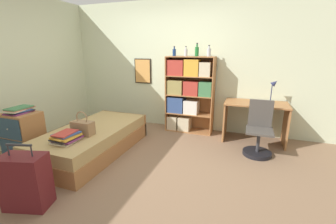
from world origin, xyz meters
The scene contains 17 objects.
ground_plane centered at (0.00, 0.00, 0.00)m, with size 14.00×14.00×0.00m, color #84664C.
wall_back centered at (0.00, 1.75, 1.30)m, with size 10.00×0.09×2.60m.
wall_left centered at (-2.22, 0.00, 1.30)m, with size 0.06×10.00×2.60m.
bed centered at (-0.71, 0.02, 0.21)m, with size 0.99×1.95×0.42m.
handbag centered at (-0.64, -0.28, 0.53)m, with size 0.32×0.16×0.36m.
book_stack_on_bed centered at (-0.67, -0.58, 0.49)m, with size 0.31×0.38×0.13m.
suitcase centered at (-0.51, -1.34, 0.30)m, with size 0.50×0.37×0.72m.
dresser centered at (-1.63, -0.48, 0.35)m, with size 0.52×0.43×0.71m.
magazine_pile_on_dresser centered at (-1.63, -0.48, 0.75)m, with size 0.31×0.41×0.09m.
bookcase centered at (0.44, 1.52, 0.81)m, with size 0.94×0.35×1.51m.
bottle_green centered at (0.16, 1.53, 1.58)m, with size 0.07×0.07×0.19m.
bottle_brown centered at (0.41, 1.48, 1.58)m, with size 0.06×0.06×0.19m.
bottle_clear centered at (0.61, 1.52, 1.60)m, with size 0.07×0.07×0.24m.
bottle_blue centered at (0.84, 1.50, 1.59)m, with size 0.07×0.07×0.20m.
desk centered at (1.75, 1.40, 0.50)m, with size 1.07×0.60×0.72m.
desk_lamp centered at (2.00, 1.45, 1.01)m, with size 0.16×0.12×0.43m.
desk_chair centered at (1.81, 0.85, 0.28)m, with size 0.44×0.44×0.86m.
Camera 1 is at (1.60, -2.78, 1.63)m, focal length 24.00 mm.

